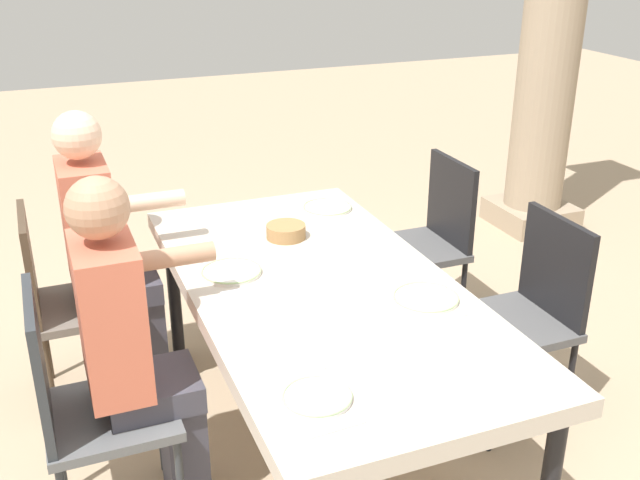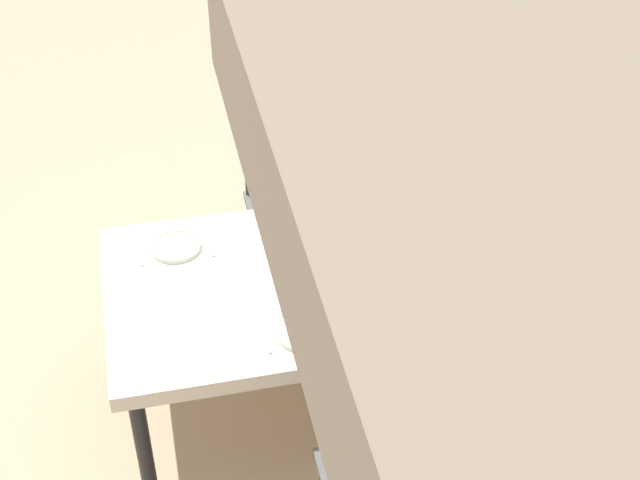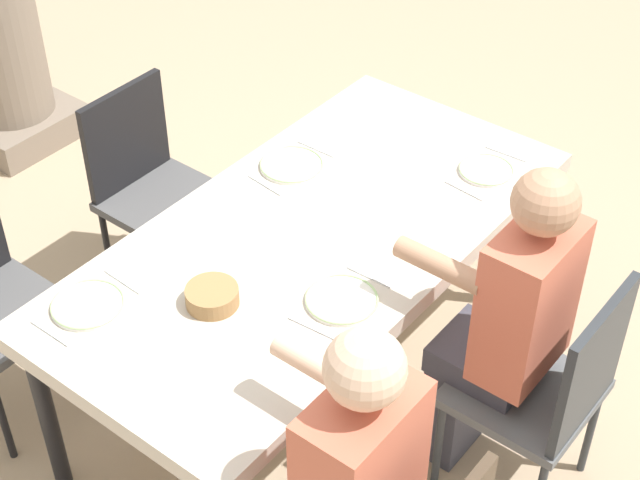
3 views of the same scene
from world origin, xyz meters
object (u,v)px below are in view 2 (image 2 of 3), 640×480
dining_table (356,281)px  chair_mid_south (292,191)px  diner_woman_green (474,162)px  plate_3 (176,247)px  chair_west_north (626,454)px  chair_west_south (457,171)px  diner_man_white (299,183)px  plate_2 (307,330)px  bread_basket (471,251)px  plate_1 (387,218)px  plate_0 (559,294)px

dining_table → chair_mid_south: size_ratio=2.12×
diner_woman_green → plate_3: size_ratio=6.46×
chair_west_north → diner_woman_green: size_ratio=0.69×
chair_west_north → chair_mid_south: size_ratio=0.98×
chair_west_south → diner_woman_green: diner_woman_green is taller
plate_3 → chair_mid_south: bearing=-133.8°
diner_man_white → chair_west_south: bearing=-167.4°
chair_mid_south → plate_2: 1.25m
diner_woman_green → bread_basket: (0.29, 0.73, 0.08)m
dining_table → chair_west_south: size_ratio=2.17×
chair_mid_south → plate_3: 0.90m
plate_1 → chair_mid_south: bearing=-64.3°
chair_mid_south → plate_0: size_ratio=4.02×
chair_mid_south → plate_3: size_ratio=4.56×
chair_west_south → plate_1: (0.55, 0.61, 0.25)m
chair_west_north → plate_0: 0.64m
chair_west_south → diner_man_white: (0.84, 0.19, 0.18)m
diner_woman_green → chair_west_south: bearing=-90.8°
chair_west_north → plate_1: chair_west_north is taller
chair_mid_south → plate_1: 0.73m
dining_table → diner_man_white: diner_man_white is taller
dining_table → plate_0: plate_0 is taller
chair_west_south → bread_basket: chair_west_south is taller
plate_0 → diner_man_white: bearing=-52.2°
plate_0 → chair_west_south: bearing=-91.6°
chair_west_south → plate_3: size_ratio=4.45×
chair_west_north → chair_mid_south: (0.84, -1.82, 0.00)m
dining_table → chair_west_south: (-0.76, -0.91, -0.18)m
diner_man_white → bread_basket: 0.93m
dining_table → bread_basket: bearing=177.2°
chair_west_north → plate_2: size_ratio=3.82×
chair_west_north → bread_basket: chair_west_north is taller
chair_west_north → plate_1: bearing=-65.5°
diner_man_white → plate_1: size_ratio=5.58×
chair_west_north → plate_0: bearing=-86.6°
plate_3 → diner_woman_green: bearing=-163.8°
diner_woman_green → plate_0: diner_woman_green is taller
chair_west_north → plate_1: size_ratio=3.90×
diner_woman_green → diner_man_white: diner_woman_green is taller
chair_west_north → bread_basket: bearing=-71.9°
plate_3 → plate_0: bearing=156.6°
dining_table → diner_man_white: (0.08, -0.72, 0.00)m
diner_woman_green → plate_0: size_ratio=5.71×
plate_3 → chair_west_south: bearing=-156.7°
diner_man_white → bread_basket: diner_man_white is taller
chair_mid_south → plate_3: chair_mid_south is taller
chair_west_south → plate_0: 1.25m
bread_basket → plate_2: bearing=20.9°
chair_mid_south → plate_3: (0.60, 0.62, 0.24)m
chair_mid_south → plate_1: chair_mid_south is taller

